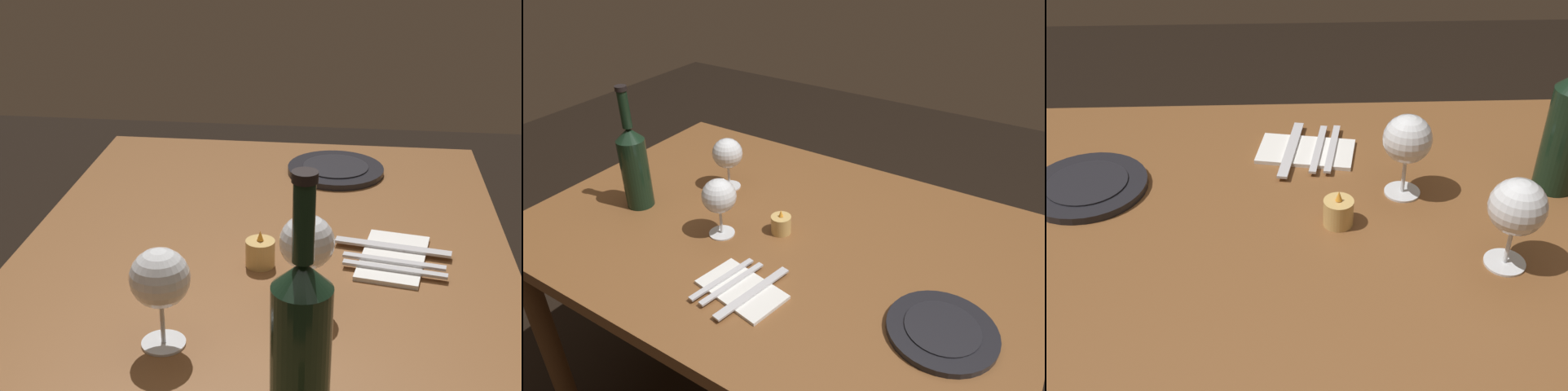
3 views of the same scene
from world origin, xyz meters
The scene contains 10 objects.
dining_table centered at (0.00, 0.00, 0.65)m, with size 1.30×0.90×0.74m.
wine_glass_left centered at (-0.12, -0.09, 0.85)m, with size 0.09×0.09×0.16m.
wine_glass_right centered at (-0.25, 0.11, 0.85)m, with size 0.09×0.09×0.16m.
wine_bottle centered at (-0.40, -0.10, 0.87)m, with size 0.08×0.08×0.34m.
votive_candle centered at (0.01, 0.00, 0.76)m, with size 0.05×0.05×0.07m.
dinner_plate centered at (0.46, -0.12, 0.75)m, with size 0.22×0.22×0.02m.
folded_napkin centered at (0.05, -0.23, 0.74)m, with size 0.21×0.14×0.01m.
fork_inner centered at (0.03, -0.23, 0.75)m, with size 0.05×0.18×0.00m.
fork_outer centered at (0.00, -0.23, 0.75)m, with size 0.05×0.18×0.00m.
table_knife centered at (0.08, -0.23, 0.75)m, with size 0.06×0.21×0.00m.
Camera 2 is at (0.56, -0.86, 1.47)m, focal length 33.51 mm.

